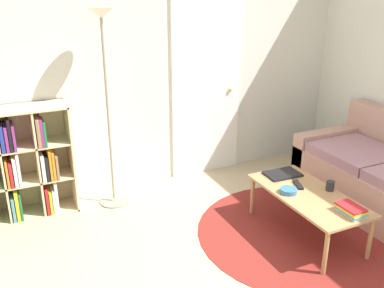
{
  "coord_description": "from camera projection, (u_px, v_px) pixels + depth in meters",
  "views": [
    {
      "loc": [
        -1.62,
        -1.54,
        2.1
      ],
      "look_at": [
        -0.23,
        1.43,
        0.85
      ],
      "focal_mm": 40.0,
      "sensor_mm": 36.0,
      "label": 1
    }
  ],
  "objects": [
    {
      "name": "wall_back",
      "position": [
        166.0,
        64.0,
        4.46
      ],
      "size": [
        7.21,
        0.11,
        2.6
      ],
      "color": "silver",
      "rests_on": "ground_plane"
    },
    {
      "name": "rug",
      "position": [
        298.0,
        232.0,
        3.82
      ],
      "size": [
        1.81,
        1.81,
        0.01
      ],
      "color": "maroon",
      "rests_on": "ground_plane"
    },
    {
      "name": "bookshelf",
      "position": [
        14.0,
        166.0,
        3.92
      ],
      "size": [
        0.94,
        0.34,
        1.05
      ],
      "color": "beige",
      "rests_on": "ground_plane"
    },
    {
      "name": "floor_lamp",
      "position": [
        104.0,
        56.0,
        3.82
      ],
      "size": [
        0.29,
        0.29,
        1.9
      ],
      "color": "gray",
      "rests_on": "ground_plane"
    },
    {
      "name": "coffee_table",
      "position": [
        308.0,
        197.0,
        3.67
      ],
      "size": [
        0.53,
        1.09,
        0.4
      ],
      "color": "#AD7F51",
      "rests_on": "ground_plane"
    },
    {
      "name": "laptop",
      "position": [
        282.0,
        174.0,
        4.0
      ],
      "size": [
        0.33,
        0.23,
        0.02
      ],
      "color": "black",
      "rests_on": "coffee_table"
    },
    {
      "name": "bowl",
      "position": [
        289.0,
        191.0,
        3.65
      ],
      "size": [
        0.14,
        0.14,
        0.04
      ],
      "color": "teal",
      "rests_on": "coffee_table"
    },
    {
      "name": "book_stack_on_table",
      "position": [
        351.0,
        210.0,
        3.32
      ],
      "size": [
        0.15,
        0.23,
        0.07
      ],
      "color": "silver",
      "rests_on": "coffee_table"
    },
    {
      "name": "cup",
      "position": [
        330.0,
        186.0,
        3.69
      ],
      "size": [
        0.07,
        0.07,
        0.08
      ],
      "color": "#28282D",
      "rests_on": "coffee_table"
    },
    {
      "name": "remote",
      "position": [
        298.0,
        185.0,
        3.78
      ],
      "size": [
        0.1,
        0.18,
        0.02
      ],
      "color": "black",
      "rests_on": "coffee_table"
    }
  ]
}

